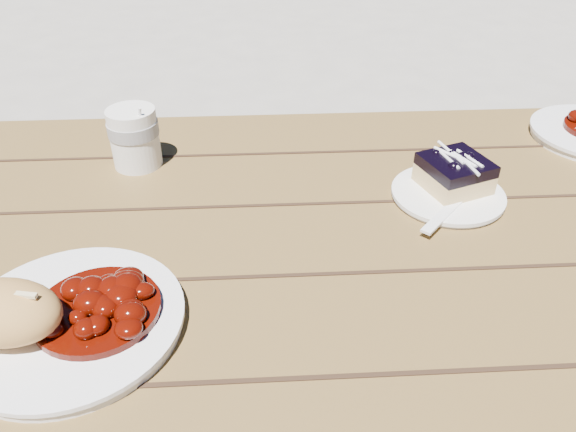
{
  "coord_description": "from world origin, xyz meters",
  "views": [
    {
      "loc": [
        0.06,
        -0.61,
        1.21
      ],
      "look_at": [
        0.09,
        -0.03,
        0.81
      ],
      "focal_mm": 35.0,
      "sensor_mm": 36.0,
      "label": 1
    }
  ],
  "objects": [
    {
      "name": "coffee_cup",
      "position": [
        -0.14,
        0.22,
        0.8
      ],
      "size": [
        0.08,
        0.08,
        0.1
      ],
      "primitive_type": "cylinder",
      "color": "white",
      "rests_on": "picnic_table"
    },
    {
      "name": "goulash_stew",
      "position": [
        -0.13,
        -0.15,
        0.79
      ],
      "size": [
        0.14,
        0.14,
        0.04
      ],
      "primitive_type": null,
      "color": "#4A0A02",
      "rests_on": "main_plate"
    },
    {
      "name": "fork_dessert",
      "position": [
        0.32,
        0.03,
        0.76
      ],
      "size": [
        0.13,
        0.14,
        0.0
      ],
      "primitive_type": null,
      "rotation": [
        0.0,
        0.0,
        -0.73
      ],
      "color": "white",
      "rests_on": "dessert_plate"
    },
    {
      "name": "picnic_table",
      "position": [
        0.0,
        -0.0,
        0.59
      ],
      "size": [
        2.0,
        1.55,
        0.75
      ],
      "color": "brown",
      "rests_on": "ground"
    },
    {
      "name": "dessert_plate",
      "position": [
        0.34,
        0.09,
        0.76
      ],
      "size": [
        0.16,
        0.16,
        0.01
      ],
      "primitive_type": "cylinder",
      "color": "white",
      "rests_on": "picnic_table"
    },
    {
      "name": "main_plate",
      "position": [
        -0.16,
        -0.16,
        0.76
      ],
      "size": [
        0.24,
        0.24,
        0.02
      ],
      "primitive_type": "cylinder",
      "color": "white",
      "rests_on": "picnic_table"
    },
    {
      "name": "bread_roll",
      "position": [
        -0.21,
        -0.18,
        0.8
      ],
      "size": [
        0.14,
        0.1,
        0.06
      ],
      "primitive_type": "ellipsoid",
      "rotation": [
        0.0,
        0.0,
        -0.19
      ],
      "color": "tan",
      "rests_on": "main_plate"
    },
    {
      "name": "blueberry_cake",
      "position": [
        0.35,
        0.1,
        0.78
      ],
      "size": [
        0.11,
        0.11,
        0.05
      ],
      "rotation": [
        0.0,
        0.0,
        0.35
      ],
      "color": "#DBBA77",
      "rests_on": "dessert_plate"
    }
  ]
}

